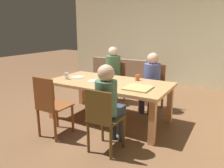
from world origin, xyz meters
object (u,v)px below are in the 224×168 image
object	(u,v)px
person_0	(109,100)
drinking_glass_1	(137,78)
chair_2	(115,79)
couch	(123,74)
plate_1	(95,81)
person_2	(112,71)
plate_0	(78,77)
drinking_glass_2	(67,76)
chair_0	(103,118)
dining_table	(109,86)
chair_1	(153,86)
chair_3	(50,105)
person_1	(151,77)
drinking_glass_0	(112,86)
pizza_box_0	(138,88)

from	to	relation	value
person_0	drinking_glass_1	xyz separation A→B (m)	(-0.09, 1.18, 0.07)
chair_2	couch	xyz separation A→B (m)	(-0.57, 1.56, -0.23)
person_0	plate_1	distance (m)	1.05
drinking_glass_1	couch	size ratio (longest dim) A/B	0.06
couch	person_2	bearing A→B (deg)	-71.39
person_2	drinking_glass_1	bearing A→B (deg)	-32.14
chair_2	drinking_glass_1	xyz separation A→B (m)	(0.85, -0.68, 0.25)
plate_0	drinking_glass_2	world-z (taller)	drinking_glass_2
chair_0	plate_0	size ratio (longest dim) A/B	3.68
dining_table	person_0	xyz separation A→B (m)	(0.49, -0.85, 0.07)
chair_1	person_2	bearing A→B (deg)	-174.58
person_0	plate_1	world-z (taller)	person_0
chair_3	drinking_glass_2	world-z (taller)	chair_3
dining_table	person_0	distance (m)	0.98
chair_3	chair_2	bearing A→B (deg)	90.00
couch	plate_0	bearing A→B (deg)	-83.37
person_1	drinking_glass_0	world-z (taller)	person_1
chair_1	person_2	size ratio (longest dim) A/B	0.73
person_1	chair_2	xyz separation A→B (m)	(-0.94, 0.20, -0.19)
chair_3	pizza_box_0	xyz separation A→B (m)	(1.08, 0.84, 0.21)
pizza_box_0	drinking_glass_1	bearing A→B (deg)	114.74
chair_3	drinking_glass_1	size ratio (longest dim) A/B	9.02
drinking_glass_0	chair_1	bearing A→B (deg)	81.62
person_2	person_0	bearing A→B (deg)	-61.31
person_2	drinking_glass_2	xyz separation A→B (m)	(-0.35, -1.08, 0.05)
person_2	chair_3	xyz separation A→B (m)	(0.00, -1.87, -0.21)
dining_table	plate_1	distance (m)	0.28
chair_0	person_1	world-z (taller)	person_1
person_1	couch	distance (m)	2.36
person_1	couch	size ratio (longest dim) A/B	0.70
dining_table	person_1	world-z (taller)	person_1
plate_1	drinking_glass_2	size ratio (longest dim) A/B	2.04
person_1	pizza_box_0	distance (m)	1.00
chair_0	drinking_glass_2	bearing A→B (deg)	148.73
plate_1	couch	bearing A→B (deg)	106.23
chair_0	couch	bearing A→B (deg)	112.95
plate_1	drinking_glass_2	distance (m)	0.57
person_0	person_2	world-z (taller)	person_2
drinking_glass_0	couch	distance (m)	3.29
drinking_glass_0	drinking_glass_1	bearing A→B (deg)	81.58
person_0	chair_3	size ratio (longest dim) A/B	1.25
chair_2	plate_1	distance (m)	1.15
chair_2	chair_3	bearing A→B (deg)	-90.00
plate_0	plate_1	bearing A→B (deg)	-13.71
person_0	plate_0	bearing A→B (deg)	144.50
chair_2	pizza_box_0	bearing A→B (deg)	-47.69
person_0	pizza_box_0	size ratio (longest dim) A/B	3.02
pizza_box_0	plate_0	distance (m)	1.37
dining_table	couch	size ratio (longest dim) A/B	1.26
dining_table	plate_0	size ratio (longest dim) A/B	8.74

